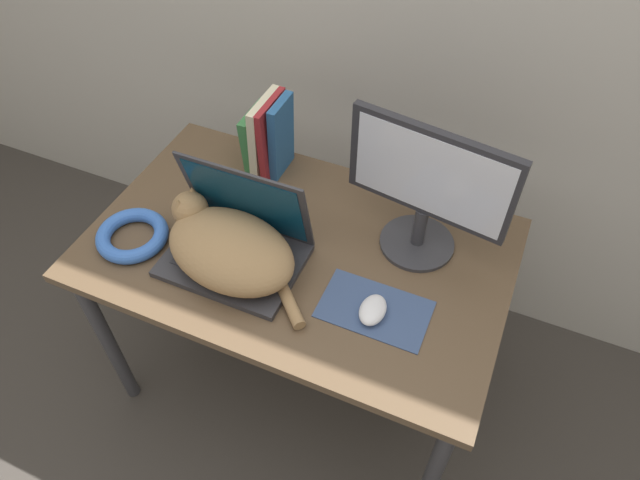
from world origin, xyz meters
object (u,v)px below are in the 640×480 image
Objects in this scene: external_monitor at (427,188)px; cable_coil at (132,235)px; cat at (228,248)px; computer_mouse at (373,310)px; book_row at (269,136)px; laptop at (237,242)px.

external_monitor reaches higher than cable_coil.
cat reaches higher than computer_mouse.
cat is 2.34× the size of cable_coil.
book_row reaches higher than cat.
cable_coil is at bearing -174.23° from cat.
cable_coil is at bearing -115.48° from book_row.
laptop is 0.38m from book_row.
cable_coil is (-0.29, -0.07, -0.03)m from laptop.
book_row is at bearing 140.22° from computer_mouse.
laptop is 3.71× the size of computer_mouse.
external_monitor is 0.33m from computer_mouse.
computer_mouse is (0.40, -0.04, -0.03)m from laptop.
external_monitor reaches higher than cat.
external_monitor reaches higher than computer_mouse.
laptop is 1.44× the size of book_row.
cat is 0.42m from book_row.
laptop is 0.77× the size of cat.
external_monitor is at bearing 22.31° from cable_coil.
book_row is at bearing 103.52° from laptop.
book_row is (-0.52, 0.14, -0.10)m from external_monitor.
laptop is at bearing 13.27° from cable_coil.
laptop is 0.30m from cable_coil.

